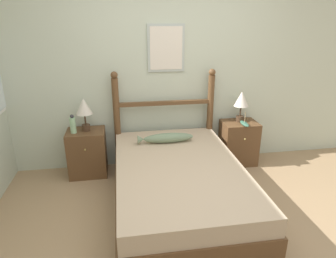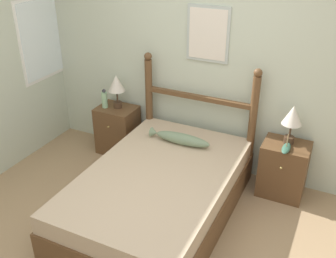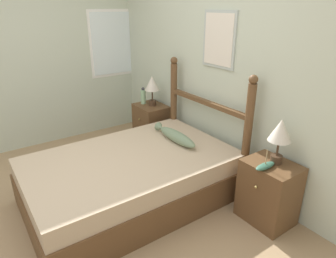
% 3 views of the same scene
% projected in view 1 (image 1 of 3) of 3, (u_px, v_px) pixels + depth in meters
% --- Properties ---
extents(ground_plane, '(16.00, 16.00, 0.00)m').
position_uv_depth(ground_plane, '(201.00, 240.00, 2.80)').
color(ground_plane, '#9E7F5B').
extents(wall_back, '(6.40, 0.08, 2.55)m').
position_uv_depth(wall_back, '(170.00, 72.00, 3.95)').
color(wall_back, beige).
rests_on(wall_back, ground_plane).
extents(bed, '(1.34, 2.09, 0.51)m').
position_uv_depth(bed, '(179.00, 185.00, 3.24)').
color(bed, brown).
rests_on(bed, ground_plane).
extents(headboard, '(1.35, 0.09, 1.33)m').
position_uv_depth(headboard, '(165.00, 117.00, 4.00)').
color(headboard, brown).
rests_on(headboard, ground_plane).
extents(nightstand_left, '(0.48, 0.40, 0.61)m').
position_uv_depth(nightstand_left, '(87.00, 153.00, 3.89)').
color(nightstand_left, brown).
rests_on(nightstand_left, ground_plane).
extents(nightstand_right, '(0.48, 0.40, 0.61)m').
position_uv_depth(nightstand_right, '(238.00, 143.00, 4.20)').
color(nightstand_right, brown).
rests_on(nightstand_right, ground_plane).
extents(table_lamp_left, '(0.20, 0.20, 0.42)m').
position_uv_depth(table_lamp_left, '(84.00, 108.00, 3.70)').
color(table_lamp_left, '#422D1E').
rests_on(table_lamp_left, nightstand_left).
extents(table_lamp_right, '(0.20, 0.20, 0.42)m').
position_uv_depth(table_lamp_right, '(241.00, 101.00, 4.02)').
color(table_lamp_right, '#422D1E').
rests_on(table_lamp_right, nightstand_right).
extents(bottle, '(0.07, 0.07, 0.24)m').
position_uv_depth(bottle, '(73.00, 125.00, 3.68)').
color(bottle, '#99C699').
rests_on(bottle, nightstand_left).
extents(model_boat, '(0.08, 0.23, 0.18)m').
position_uv_depth(model_boat, '(244.00, 124.00, 3.98)').
color(model_boat, '#386651').
rests_on(model_boat, nightstand_right).
extents(fish_pillow, '(0.69, 0.14, 0.12)m').
position_uv_depth(fish_pillow, '(166.00, 138.00, 3.67)').
color(fish_pillow, gray).
rests_on(fish_pillow, bed).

